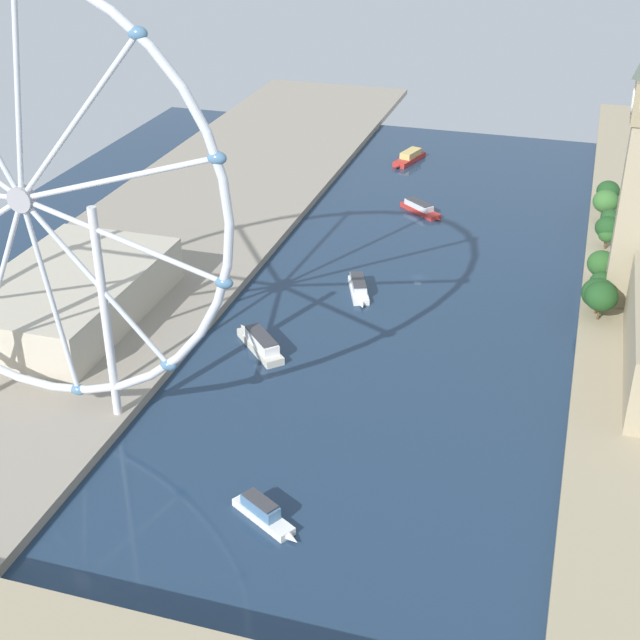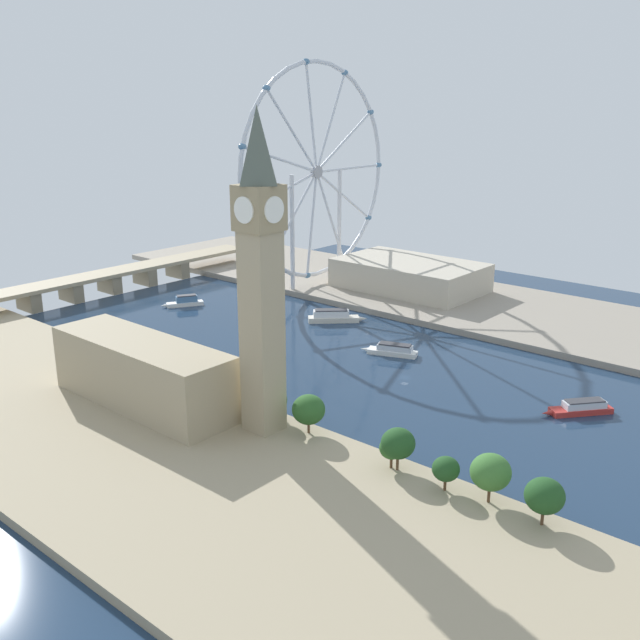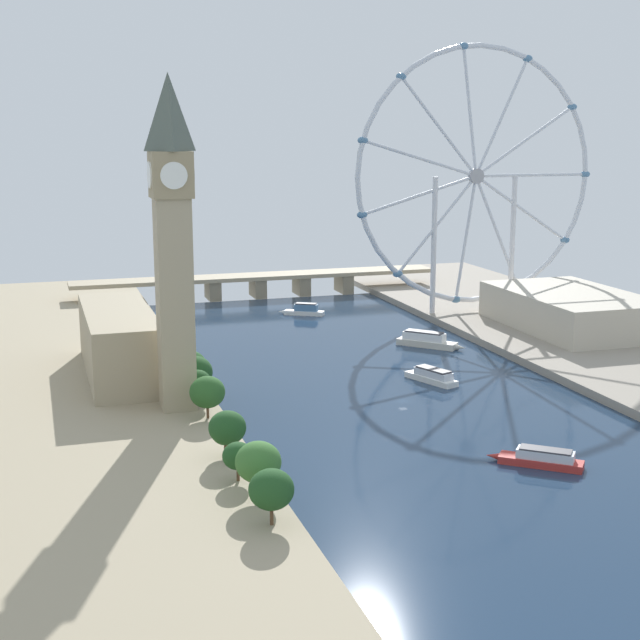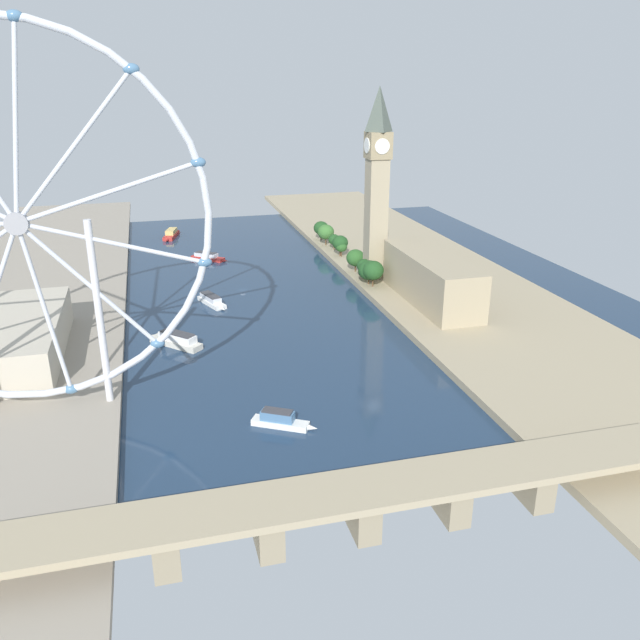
# 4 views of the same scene
# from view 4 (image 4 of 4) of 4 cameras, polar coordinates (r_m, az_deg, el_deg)

# --- Properties ---
(ground_plane) EXTENTS (378.21, 378.21, 0.00)m
(ground_plane) POSITION_cam_4_polar(r_m,az_deg,el_deg) (342.94, -6.82, 2.65)
(ground_plane) COLOR #1E334C
(riverbank_left) EXTENTS (90.00, 520.00, 3.00)m
(riverbank_left) POSITION_cam_4_polar(r_m,az_deg,el_deg) (370.50, 9.33, 4.14)
(riverbank_left) COLOR tan
(riverbank_left) RESTS_ON ground_plane
(riverbank_right) EXTENTS (90.00, 520.00, 3.00)m
(riverbank_right) POSITION_cam_4_polar(r_m,az_deg,el_deg) (344.94, -24.19, 1.28)
(riverbank_right) COLOR gray
(riverbank_right) RESTS_ON ground_plane
(clock_tower) EXTENTS (12.60, 12.60, 98.34)m
(clock_tower) POSITION_cam_4_polar(r_m,az_deg,el_deg) (342.38, 5.05, 12.00)
(clock_tower) COLOR tan
(clock_tower) RESTS_ON riverbank_left
(parliament_block) EXTENTS (22.00, 73.55, 22.50)m
(parliament_block) POSITION_cam_4_polar(r_m,az_deg,el_deg) (315.67, 9.81, 3.59)
(parliament_block) COLOR tan
(parliament_block) RESTS_ON riverbank_left
(tree_row_embankment) EXTENTS (12.25, 115.66, 13.60)m
(tree_row_embankment) POSITION_cam_4_polar(r_m,az_deg,el_deg) (375.45, 2.49, 6.11)
(tree_row_embankment) COLOR #513823
(tree_row_embankment) RESTS_ON riverbank_left
(ferris_wheel) EXTENTS (117.11, 3.20, 119.72)m
(ferris_wheel) POSITION_cam_4_polar(r_m,az_deg,el_deg) (214.33, -25.16, 7.57)
(ferris_wheel) COLOR silver
(ferris_wheel) RESTS_ON riverbank_right
(river_bridge) EXTENTS (190.21, 17.47, 11.58)m
(river_bridge) POSITION_cam_4_polar(r_m,az_deg,el_deg) (165.50, 3.60, -15.46)
(river_bridge) COLOR tan
(river_bridge) RESTS_ON ground_plane
(tour_boat_0) EXTENTS (12.63, 24.01, 4.94)m
(tour_boat_0) POSITION_cam_4_polar(r_m,az_deg,el_deg) (322.82, -9.54, 1.73)
(tour_boat_0) COLOR white
(tour_boat_0) RESTS_ON ground_plane
(tour_boat_1) EXTENTS (21.79, 18.78, 4.75)m
(tour_boat_1) POSITION_cam_4_polar(r_m,az_deg,el_deg) (402.37, -9.88, 5.51)
(tour_boat_1) COLOR #B22D28
(tour_boat_1) RESTS_ON ground_plane
(tour_boat_2) EXTENTS (22.84, 23.49, 6.18)m
(tour_boat_2) POSITION_cam_4_polar(r_m,az_deg,el_deg) (276.07, -12.60, -1.73)
(tour_boat_2) COLOR beige
(tour_boat_2) RESTS_ON ground_plane
(tour_boat_3) EXTENTS (12.78, 28.00, 5.47)m
(tour_boat_3) POSITION_cam_4_polar(r_m,az_deg,el_deg) (465.33, -13.00, 7.38)
(tour_boat_3) COLOR #B22D28
(tour_boat_3) RESTS_ON ground_plane
(tour_boat_4) EXTENTS (20.49, 13.87, 5.69)m
(tour_boat_4) POSITION_cam_4_polar(r_m,az_deg,el_deg) (210.33, -3.52, -8.80)
(tour_boat_4) COLOR white
(tour_boat_4) RESTS_ON ground_plane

